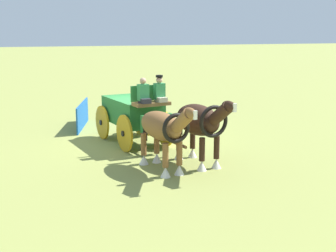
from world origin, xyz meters
TOP-DOWN VIEW (x-y plane):
  - ground_plane at (0.00, 0.00)m, footprint 220.00×220.00m
  - show_wagon at (0.18, 0.03)m, footprint 5.82×2.19m
  - draft_horse_near at (3.59, 1.19)m, footprint 3.07×1.26m
  - draft_horse_off at (3.80, -0.09)m, footprint 3.14×1.15m
  - sponsor_banner at (-3.40, -1.33)m, footprint 3.07×1.02m

SIDE VIEW (x-z plane):
  - ground_plane at x=0.00m, z-range 0.00..0.00m
  - sponsor_banner at x=-3.40m, z-range 0.00..1.10m
  - show_wagon at x=0.18m, z-range -0.16..2.53m
  - draft_horse_off at x=3.80m, z-range 0.23..2.40m
  - draft_horse_near at x=3.59m, z-range 0.26..2.51m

